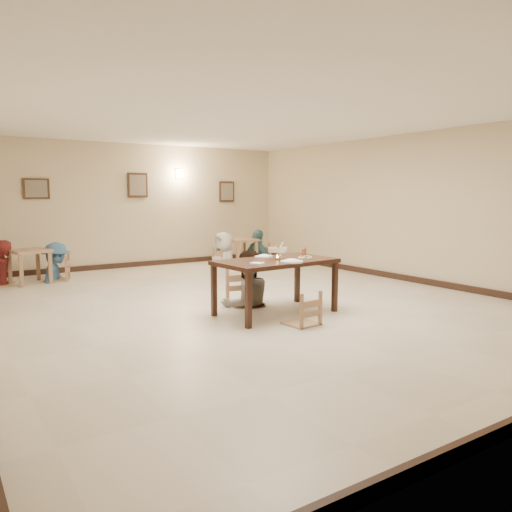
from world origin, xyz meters
TOP-DOWN VIEW (x-y plane):
  - floor at (0.00, 0.00)m, footprint 10.00×10.00m
  - ceiling at (0.00, 0.00)m, footprint 10.00×10.00m
  - wall_back at (0.00, 5.00)m, footprint 10.00×0.00m
  - wall_right at (4.00, 0.00)m, footprint 0.00×10.00m
  - baseboard_back at (0.00, 4.97)m, footprint 8.00×0.06m
  - baseboard_right at (3.97, 0.00)m, footprint 0.06×10.00m
  - picture_a at (-2.20, 4.96)m, footprint 0.55×0.04m
  - picture_b at (0.10, 4.96)m, footprint 0.50×0.04m
  - picture_c at (2.60, 4.96)m, footprint 0.45×0.04m
  - wall_sconce at (1.20, 4.96)m, footprint 0.16×0.05m
  - main_table at (0.06, -0.91)m, footprint 1.80×1.08m
  - chair_far at (0.02, -0.09)m, footprint 0.51×0.51m
  - chair_near at (-0.01, -1.62)m, footprint 0.42×0.42m
  - main_diner at (0.00, -0.19)m, footprint 0.93×0.77m
  - curry_warmer at (0.08, -0.92)m, footprint 0.31×0.27m
  - rice_plate_far at (0.06, -0.59)m, footprint 0.30×0.30m
  - rice_plate_near at (0.06, -1.30)m, footprint 0.32×0.32m
  - fried_plate at (0.53, -1.02)m, footprint 0.23×0.23m
  - chili_dish at (-0.31, -1.06)m, footprint 0.10×0.10m
  - napkin_cutlery at (-0.49, -1.24)m, footprint 0.22×0.28m
  - drink_glass at (0.68, -0.79)m, footprint 0.07×0.07m
  - bg_table_left at (-2.58, 3.86)m, footprint 0.83×0.83m
  - bg_table_right at (2.33, 3.79)m, footprint 0.69×0.69m
  - bg_chair_ll at (-3.09, 3.93)m, footprint 0.41×0.41m
  - bg_chair_lr at (-2.06, 3.93)m, footprint 0.47×0.47m
  - bg_chair_rl at (1.84, 3.81)m, footprint 0.42×0.42m
  - bg_chair_rr at (2.82, 3.75)m, footprint 0.49×0.49m
  - bg_diner_b at (-2.06, 3.93)m, footprint 1.01×1.19m
  - bg_diner_c at (1.84, 3.81)m, footprint 0.58×0.86m
  - bg_diner_d at (2.82, 3.75)m, footprint 0.53×1.07m

SIDE VIEW (x-z plane):
  - floor at x=0.00m, z-range 0.00..0.00m
  - baseboard_back at x=0.00m, z-range 0.00..0.12m
  - baseboard_right at x=3.97m, z-range 0.00..0.12m
  - bg_chair_ll at x=-3.09m, z-range 0.00..0.87m
  - bg_chair_rl at x=1.84m, z-range 0.00..0.89m
  - chair_near at x=-0.01m, z-range 0.00..0.89m
  - bg_chair_lr at x=-2.06m, z-range 0.00..1.00m
  - bg_chair_rr at x=2.82m, z-range 0.00..1.03m
  - bg_table_right at x=2.33m, z-range 0.20..0.88m
  - chair_far at x=0.02m, z-range 0.00..1.09m
  - bg_table_left at x=-2.58m, z-range 0.21..0.90m
  - main_table at x=0.06m, z-range 0.33..1.14m
  - bg_diner_b at x=-2.06m, z-range 0.00..1.60m
  - chili_dish at x=-0.31m, z-range 0.82..0.84m
  - rice_plate_far at x=0.06m, z-range 0.80..0.86m
  - napkin_cutlery at x=-0.49m, z-range 0.82..0.85m
  - rice_plate_near at x=0.06m, z-range 0.79..0.87m
  - fried_plate at x=0.53m, z-range 0.81..0.86m
  - bg_diner_c at x=1.84m, z-range 0.00..1.71m
  - drink_glass at x=0.68m, z-range 0.81..0.95m
  - bg_diner_d at x=2.82m, z-range 0.00..1.77m
  - main_diner at x=0.00m, z-range 0.00..1.77m
  - curry_warmer at x=0.08m, z-range 0.84..1.08m
  - wall_back at x=0.00m, z-range -3.50..6.50m
  - wall_right at x=4.00m, z-range -3.50..6.50m
  - picture_c at x=2.60m, z-range 1.57..2.12m
  - picture_a at x=-2.20m, z-range 1.67..2.12m
  - picture_b at x=0.10m, z-range 1.70..2.30m
  - wall_sconce at x=1.20m, z-range 2.19..2.41m
  - ceiling at x=0.00m, z-range 3.00..3.00m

